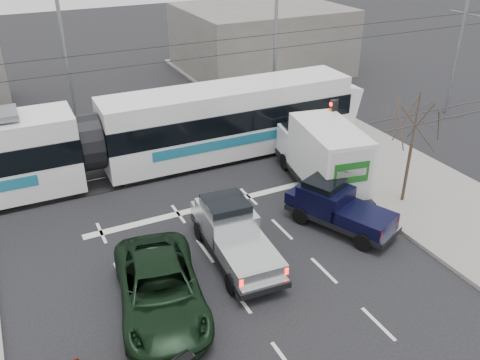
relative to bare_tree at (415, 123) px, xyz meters
name	(u,v)px	position (x,y,z in m)	size (l,w,h in m)	color
ground	(283,284)	(-7.60, -2.50, -3.79)	(120.00, 120.00, 0.00)	black
sidewalk_right	(469,221)	(1.40, -2.50, -3.72)	(6.00, 60.00, 0.15)	gray
rails	(183,168)	(-7.60, 7.50, -3.78)	(60.00, 1.60, 0.03)	#33302D
building_right	(261,39)	(4.40, 21.50, -1.29)	(12.00, 10.00, 5.00)	slate
bare_tree	(415,123)	(0.00, 0.00, 0.00)	(2.40, 2.40, 5.00)	#47382B
traffic_signal	(333,120)	(-1.13, 4.00, -1.05)	(0.44, 0.44, 3.60)	black
street_lamp_near	(273,36)	(-0.29, 11.50, 1.32)	(2.38, 0.25, 9.00)	slate
street_lamp_far	(61,50)	(-11.79, 13.50, 1.32)	(2.38, 0.25, 9.00)	slate
catenary	(178,95)	(-7.60, 7.50, 0.09)	(60.00, 0.20, 7.00)	black
tram	(88,144)	(-11.91, 8.07, -1.81)	(27.41, 3.13, 5.59)	white
silver_pickup	(233,232)	(-8.42, -0.10, -2.82)	(2.24, 5.52, 1.96)	black
box_truck	(323,156)	(-2.42, 2.85, -2.20)	(3.33, 6.73, 3.22)	black
navy_pickup	(336,206)	(-3.82, -0.20, -2.85)	(3.29, 4.82, 1.91)	black
green_car	(160,289)	(-11.80, -1.77, -3.00)	(2.63, 5.71, 1.59)	black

